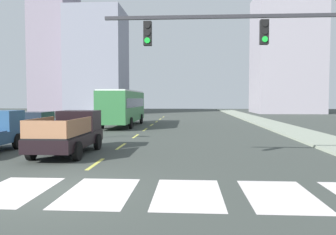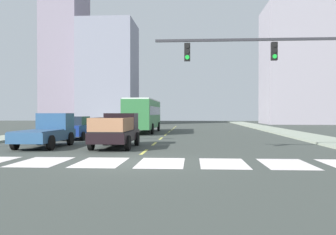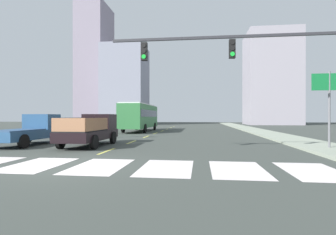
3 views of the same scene
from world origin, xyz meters
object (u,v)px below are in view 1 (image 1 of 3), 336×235
object	(u,v)px
pickup_stakebed	(71,133)
traffic_signal_gantry	(300,50)
city_bus	(123,105)
sedan_near_left	(37,125)

from	to	relation	value
pickup_stakebed	traffic_signal_gantry	distance (m)	10.56
city_bus	traffic_signal_gantry	size ratio (longest dim) A/B	1.06
traffic_signal_gantry	sedan_near_left	bearing A→B (deg)	145.02
city_bus	traffic_signal_gantry	world-z (taller)	traffic_signal_gantry
traffic_signal_gantry	city_bus	bearing A→B (deg)	117.15
pickup_stakebed	city_bus	distance (m)	15.93
sedan_near_left	traffic_signal_gantry	bearing A→B (deg)	-37.50
city_bus	sedan_near_left	xyz separation A→B (m)	(-3.74, -9.87, -1.09)
pickup_stakebed	sedan_near_left	xyz separation A→B (m)	(-4.37, 6.01, -0.08)
sedan_near_left	city_bus	bearing A→B (deg)	66.70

